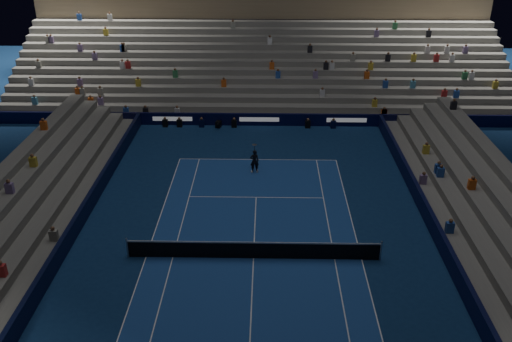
{
  "coord_description": "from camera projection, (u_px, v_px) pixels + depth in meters",
  "views": [
    {
      "loc": [
        0.62,
        -23.17,
        16.33
      ],
      "look_at": [
        0.0,
        6.0,
        2.0
      ],
      "focal_mm": 38.68,
      "sensor_mm": 36.0,
      "label": 1
    }
  ],
  "objects": [
    {
      "name": "broadcast_camera",
      "position": [
        218.0,
        124.0,
        44.03
      ],
      "size": [
        0.5,
        0.89,
        0.52
      ],
      "color": "black",
      "rests_on": "ground"
    },
    {
      "name": "sponsor_barrier_east",
      "position": [
        447.0,
        252.0,
        27.6
      ],
      "size": [
        0.25,
        37.0,
        1.0
      ],
      "primitive_type": "cube",
      "color": "black",
      "rests_on": "ground"
    },
    {
      "name": "sponsor_barrier_far",
      "position": [
        259.0,
        119.0,
        44.38
      ],
      "size": [
        44.0,
        0.25,
        1.0
      ],
      "primitive_type": "cube",
      "color": "black",
      "rests_on": "ground"
    },
    {
      "name": "tennis_net",
      "position": [
        253.0,
        250.0,
        27.78
      ],
      "size": [
        12.9,
        0.1,
        1.1
      ],
      "color": "#B2B2B7",
      "rests_on": "ground"
    },
    {
      "name": "court_surface",
      "position": [
        254.0,
        258.0,
        28.0
      ],
      "size": [
        10.97,
        23.77,
        0.01
      ],
      "primitive_type": "cube",
      "color": "navy",
      "rests_on": "ground"
    },
    {
      "name": "ground",
      "position": [
        254.0,
        258.0,
        28.0
      ],
      "size": [
        90.0,
        90.0,
        0.0
      ],
      "primitive_type": "plane",
      "color": "#0D264F",
      "rests_on": "ground"
    },
    {
      "name": "grandstand_main",
      "position": [
        261.0,
        55.0,
        51.55
      ],
      "size": [
        44.0,
        15.2,
        11.2
      ],
      "color": "slate",
      "rests_on": "ground"
    },
    {
      "name": "sponsor_barrier_west",
      "position": [
        63.0,
        248.0,
        27.96
      ],
      "size": [
        0.25,
        37.0,
        1.0
      ],
      "primitive_type": "cube",
      "color": "black",
      "rests_on": "ground"
    },
    {
      "name": "tennis_player",
      "position": [
        255.0,
        161.0,
        36.57
      ],
      "size": [
        0.63,
        0.45,
        1.6
      ],
      "primitive_type": "imported",
      "rotation": [
        0.0,
        0.0,
        3.27
      ],
      "color": "black",
      "rests_on": "ground"
    }
  ]
}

